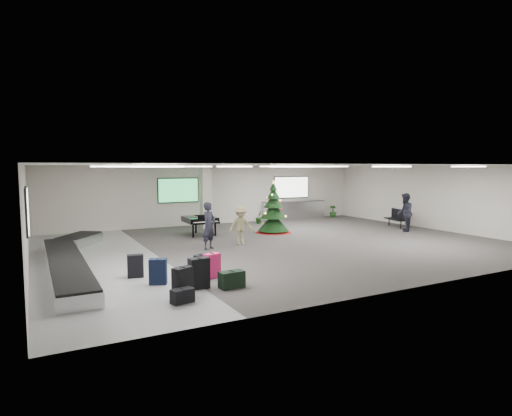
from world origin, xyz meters
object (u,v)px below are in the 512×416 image
grand_piano (200,220)px  traveler_bench (405,212)px  christmas_tree (273,215)px  traveler_b (241,225)px  potted_plant_right (333,211)px  baggage_carousel (70,259)px  potted_plant_left (259,217)px  service_counter (294,210)px  traveler_a (209,226)px  pink_suitcase (212,266)px  bench (396,217)px

grand_piano → traveler_bench: traveler_bench is taller
christmas_tree → grand_piano: bearing=164.5°
traveler_b → potted_plant_right: bearing=44.1°
baggage_carousel → grand_piano: 6.98m
traveler_b → potted_plant_left: traveler_b is taller
baggage_carousel → service_counter: size_ratio=2.40×
potted_plant_left → traveler_a: bearing=-132.9°
baggage_carousel → traveler_bench: (14.94, 0.17, 0.72)m
baggage_carousel → pink_suitcase: pink_suitcase is taller
pink_suitcase → traveler_b: traveler_b is taller
grand_piano → traveler_b: (0.60, -3.03, 0.07)m
baggage_carousel → potted_plant_right: size_ratio=13.28×
baggage_carousel → grand_piano: size_ratio=5.51×
traveler_bench → potted_plant_left: bearing=-91.4°
pink_suitcase → traveler_b: 5.28m
traveler_b → baggage_carousel: bearing=-161.1°
traveler_a → potted_plant_right: size_ratio=2.45×
baggage_carousel → service_counter: 14.50m
pink_suitcase → potted_plant_right: (12.16, 10.07, 0.02)m
grand_piano → baggage_carousel: bearing=-144.9°
baggage_carousel → traveler_a: (4.93, 0.44, 0.68)m
bench → service_counter: bearing=135.5°
baggage_carousel → traveler_a: traveler_a is taller
potted_plant_right → traveler_a: bearing=-150.3°
traveler_a → traveler_b: 1.55m
service_counter → potted_plant_left: 2.93m
potted_plant_left → service_counter: bearing=16.1°
bench → potted_plant_right: bench is taller
pink_suitcase → traveler_a: bearing=52.9°
traveler_bench → pink_suitcase: bearing=-24.0°
christmas_tree → traveler_a: bearing=-150.1°
bench → potted_plant_left: size_ratio=2.05×
traveler_a → baggage_carousel: bearing=152.2°
pink_suitcase → traveler_bench: 12.11m
traveler_b → bench: bearing=16.4°
bench → grand_piano: bearing=-176.9°
traveler_bench → christmas_tree: bearing=-67.0°
baggage_carousel → service_counter: service_counter is taller
christmas_tree → grand_piano: size_ratio=1.42×
pink_suitcase → traveler_b: (3.00, 4.33, 0.42)m
service_counter → bench: 6.00m
traveler_b → potted_plant_right: (9.16, 5.75, -0.41)m
bench → christmas_tree: bearing=-175.6°
grand_piano → traveler_a: traveler_a is taller
bench → traveler_a: traveler_a is taller
grand_piano → bench: (9.95, -2.31, -0.17)m
traveler_bench → bench: bearing=-164.1°
christmas_tree → baggage_carousel: bearing=-162.6°
christmas_tree → traveler_bench: christmas_tree is taller
baggage_carousel → bench: bench is taller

